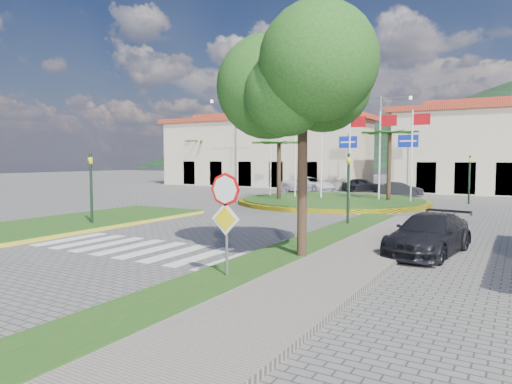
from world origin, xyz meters
The scene contains 23 objects.
ground centered at (0.00, 0.00, 0.00)m, with size 160.00×160.00×0.00m, color #63605E.
sidewalk_right centered at (6.00, 2.00, 0.07)m, with size 4.00×28.00×0.15m, color gray.
verge_right centered at (4.80, 2.00, 0.09)m, with size 1.60×28.00×0.18m, color #1E4814.
median_left centered at (-6.50, 6.00, 0.09)m, with size 5.00×14.00×0.18m, color #1E4814.
crosswalk centered at (0.00, 4.00, 0.01)m, with size 8.00×3.00×0.01m, color silver.
roundabout_island centered at (0.00, 22.00, 0.17)m, with size 12.70×12.70×6.00m.
stop_sign centered at (4.90, 1.96, 1.79)m, with size 0.80×0.11×2.65m.
deciduous_tree centered at (5.50, 5.00, 5.18)m, with size 3.60×3.60×6.80m.
traffic_light_left centered at (-5.20, 6.50, 1.94)m, with size 0.15×0.18×3.20m.
traffic_light_right centered at (4.50, 12.00, 1.94)m, with size 0.15×0.18×3.20m.
traffic_light_far centered at (8.00, 26.00, 1.94)m, with size 0.18×0.15×3.20m.
direction_sign_west centered at (-2.00, 30.97, 3.53)m, with size 1.60×0.14×5.20m.
direction_sign_east centered at (3.00, 30.97, 3.53)m, with size 1.60×0.14×5.20m.
street_lamp_centre centered at (1.00, 30.00, 4.50)m, with size 4.80×0.16×8.00m.
street_lamp_west centered at (-9.00, 24.00, 4.50)m, with size 4.80×0.16×8.00m.
building_left centered at (-14.00, 38.00, 3.90)m, with size 23.32×9.54×8.05m.
building_right centered at (10.00, 38.00, 3.90)m, with size 19.08×9.54×8.05m.
hill_far_west centered at (-55.00, 140.00, 11.00)m, with size 140.00×140.00×22.00m, color black.
hill_near_back centered at (-10.00, 130.00, 8.00)m, with size 110.00×110.00×16.00m, color black.
white_van centered at (-5.24, 30.00, 0.69)m, with size 2.29×4.96×1.38m, color silver.
car_dark_a centered at (-1.43, 33.42, 0.63)m, with size 1.48×3.68×1.25m, color black.
car_dark_b centered at (2.68, 30.00, 0.57)m, with size 1.20×3.45×1.14m, color black.
car_side_right centered at (8.51, 7.94, 0.63)m, with size 1.75×4.32×1.25m, color black.
Camera 1 is at (10.93, -6.96, 2.97)m, focal length 32.00 mm.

